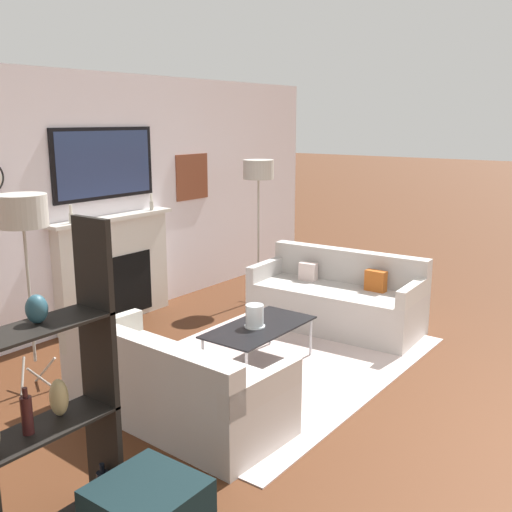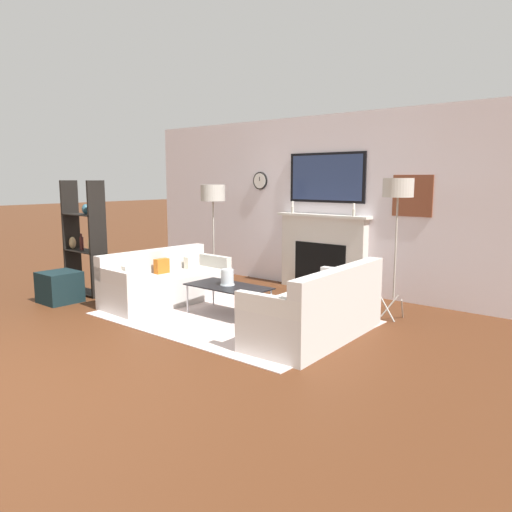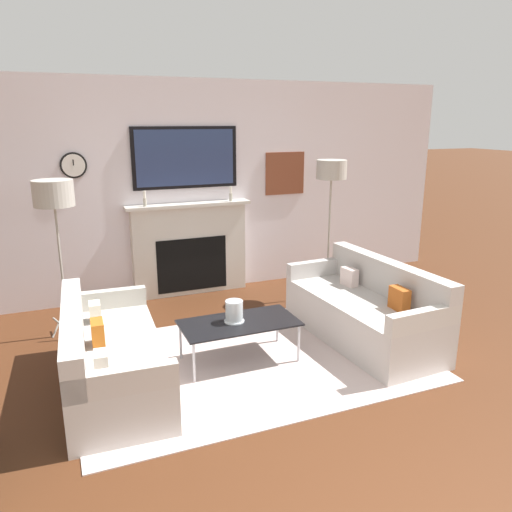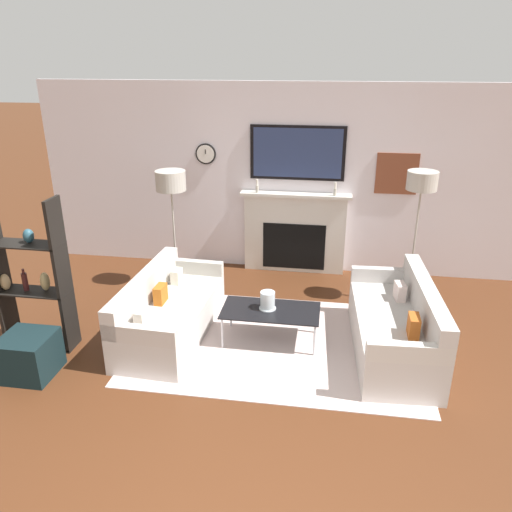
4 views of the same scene
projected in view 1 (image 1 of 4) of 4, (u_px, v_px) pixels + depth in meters
name	position (u px, v px, depth m)	size (l,w,h in m)	color
fireplace_wall	(106.00, 211.00, 6.52)	(7.58, 0.28, 2.70)	silver
area_rug	(269.00, 364.00, 5.52)	(3.17, 2.15, 0.01)	beige
couch_left	(170.00, 386.00, 4.46)	(0.85, 1.83, 0.73)	#BBB4AE
couch_right	(337.00, 301.00, 6.45)	(0.87, 1.84, 0.81)	#BBB4AE
coffee_table	(259.00, 329.00, 5.39)	(1.09, 0.56, 0.39)	black
hurricane_candle	(255.00, 317.00, 5.35)	(0.19, 0.19, 0.21)	silver
floor_lamp_left	(22.00, 214.00, 4.70)	(0.39, 0.39, 1.65)	#9E998E
floor_lamp_right	(258.00, 172.00, 7.13)	(0.37, 0.37, 1.75)	#9E998E
shelf_unit	(43.00, 401.00, 3.05)	(0.77, 0.28, 1.71)	black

